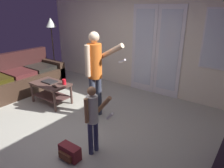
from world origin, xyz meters
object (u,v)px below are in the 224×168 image
object	(u,v)px
person_adult	(95,68)
person_child	(93,115)
leather_couch	(19,79)
cup_near_edge	(64,82)
laptop_closed	(49,82)
floor_lamp	(51,27)
coffee_table	(51,89)
backpack	(69,152)
tv_remote_black	(55,86)

from	to	relation	value
person_adult	person_child	world-z (taller)	person_adult
leather_couch	cup_near_edge	bearing A→B (deg)	7.18
laptop_closed	cup_near_edge	bearing A→B (deg)	13.71
person_child	floor_lamp	xyz separation A→B (m)	(-3.41, 2.05, 0.85)
person_child	leather_couch	bearing A→B (deg)	167.97
cup_near_edge	coffee_table	bearing A→B (deg)	-156.60
coffee_table	backpack	size ratio (longest dim) A/B	2.60
backpack	laptop_closed	distance (m)	2.09
person_adult	laptop_closed	distance (m)	1.37
laptop_closed	coffee_table	bearing A→B (deg)	-24.31
backpack	tv_remote_black	world-z (taller)	tv_remote_black
person_adult	floor_lamp	bearing A→B (deg)	156.26
coffee_table	person_child	size ratio (longest dim) A/B	0.82
backpack	person_adult	bearing A→B (deg)	112.85
leather_couch	floor_lamp	xyz separation A→B (m)	(-0.32, 1.39, 1.16)
laptop_closed	cup_near_edge	distance (m)	0.39
person_adult	person_child	size ratio (longest dim) A/B	1.57
coffee_table	person_adult	size ratio (longest dim) A/B	0.52
leather_couch	person_child	xyz separation A→B (m)	(3.08, -0.66, 0.31)
leather_couch	laptop_closed	bearing A→B (deg)	4.38
person_child	tv_remote_black	xyz separation A→B (m)	(-1.62, 0.62, -0.15)
leather_couch	laptop_closed	world-z (taller)	leather_couch
backpack	tv_remote_black	distance (m)	1.75
coffee_table	person_adult	xyz separation A→B (m)	(1.20, 0.13, 0.65)
person_child	backpack	size ratio (longest dim) A/B	3.18
person_adult	floor_lamp	distance (m)	3.02
person_child	floor_lamp	world-z (taller)	floor_lamp
coffee_table	laptop_closed	bearing A→B (deg)	157.48
floor_lamp	laptop_closed	distance (m)	2.20
leather_couch	cup_near_edge	distance (m)	1.53
person_child	tv_remote_black	world-z (taller)	person_child
person_child	person_adult	bearing A→B (deg)	128.57
person_child	tv_remote_black	size ratio (longest dim) A/B	6.14
coffee_table	laptop_closed	distance (m)	0.16
floor_lamp	tv_remote_black	xyz separation A→B (m)	(1.79, -1.43, -1.00)
coffee_table	laptop_closed	size ratio (longest dim) A/B	2.70
coffee_table	laptop_closed	world-z (taller)	laptop_closed
leather_couch	person_adult	xyz separation A→B (m)	(2.41, 0.19, 0.67)
person_child	coffee_table	bearing A→B (deg)	159.14
person_adult	cup_near_edge	distance (m)	1.01
leather_couch	cup_near_edge	world-z (taller)	leather_couch
coffee_table	floor_lamp	xyz separation A→B (m)	(-1.53, 1.33, 1.14)
person_child	laptop_closed	bearing A→B (deg)	159.08
floor_lamp	laptop_closed	size ratio (longest dim) A/B	5.45
cup_near_edge	backpack	bearing A→B (deg)	-39.86
person_child	laptop_closed	world-z (taller)	person_child
floor_lamp	backpack	bearing A→B (deg)	-36.27
laptop_closed	tv_remote_black	xyz separation A→B (m)	(0.33, -0.12, -0.00)
coffee_table	tv_remote_black	size ratio (longest dim) A/B	5.02
floor_lamp	backpack	distance (m)	4.23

